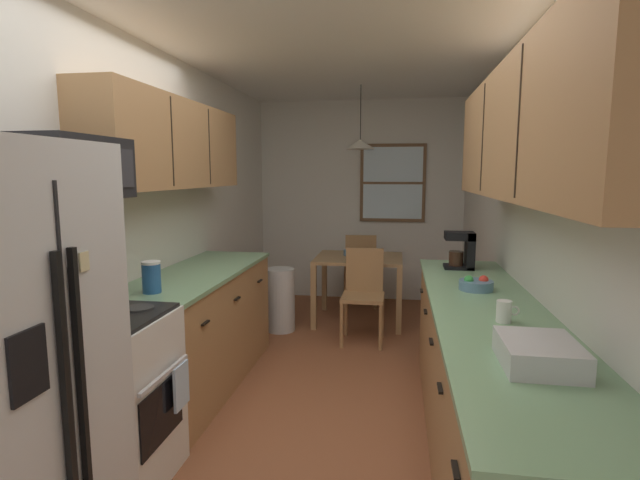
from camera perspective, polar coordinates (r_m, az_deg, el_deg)
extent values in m
plane|color=brown|center=(4.00, 1.45, -16.18)|extent=(12.00, 12.00, 0.00)
cube|color=silver|center=(4.08, -17.65, 2.50)|extent=(0.10, 9.00, 2.55)
cube|color=silver|center=(3.74, 22.50, 1.82)|extent=(0.10, 9.00, 2.55)
cube|color=silver|center=(6.30, 4.78, 4.61)|extent=(4.40, 0.10, 2.55)
cube|color=white|center=(3.78, 1.60, 22.58)|extent=(4.40, 9.00, 0.08)
cube|color=black|center=(1.98, -27.30, -17.15)|extent=(0.01, 0.01, 1.57)
cube|color=black|center=(1.94, -27.69, -17.66)|extent=(0.02, 0.02, 1.12)
cube|color=black|center=(2.00, -26.26, -16.81)|extent=(0.02, 0.02, 1.12)
cube|color=black|center=(1.77, -31.19, -12.50)|extent=(0.01, 0.15, 0.22)
cube|color=beige|center=(1.93, -26.09, -2.30)|extent=(0.01, 0.05, 0.07)
cube|color=white|center=(1.87, -27.39, -2.00)|extent=(0.01, 0.04, 0.05)
cube|color=white|center=(2.87, -24.04, -17.15)|extent=(0.62, 0.61, 0.90)
cube|color=black|center=(2.73, -18.15, -18.85)|extent=(0.01, 0.43, 0.30)
cube|color=silver|center=(2.63, -17.85, -14.85)|extent=(0.02, 0.49, 0.02)
cube|color=black|center=(2.71, -24.59, -8.27)|extent=(0.59, 0.58, 0.02)
cube|color=white|center=(2.85, -29.40, -5.93)|extent=(0.06, 0.61, 0.20)
cylinder|color=#2D2D2D|center=(2.68, -28.73, -8.36)|extent=(0.15, 0.15, 0.01)
cylinder|color=#2D2D2D|center=(2.89, -25.44, -7.03)|extent=(0.15, 0.15, 0.01)
cylinder|color=#2D2D2D|center=(2.52, -23.65, -9.04)|extent=(0.15, 0.15, 0.01)
cylinder|color=#2D2D2D|center=(2.74, -20.58, -7.54)|extent=(0.15, 0.15, 0.01)
cube|color=black|center=(2.68, -27.65, 7.54)|extent=(0.38, 0.59, 0.31)
cube|color=black|center=(2.52, -24.90, 7.74)|extent=(0.01, 0.35, 0.20)
cube|color=#2D2D33|center=(2.74, -21.86, 7.86)|extent=(0.01, 0.12, 0.20)
cube|color=#A87A4C|center=(3.88, -14.09, -10.32)|extent=(0.60, 1.81, 0.87)
cube|color=#7AA87A|center=(3.76, -14.32, -3.80)|extent=(0.63, 1.83, 0.03)
cube|color=black|center=(3.15, -13.36, -9.52)|extent=(0.02, 0.10, 0.01)
cube|color=black|center=(3.69, -9.75, -6.83)|extent=(0.02, 0.10, 0.01)
cube|color=black|center=(4.25, -7.10, -4.82)|extent=(0.02, 0.10, 0.01)
cube|color=#A87A4C|center=(3.71, -17.16, 10.71)|extent=(0.32, 1.91, 0.63)
cube|color=#2D2319|center=(3.36, -17.05, 11.05)|extent=(0.01, 0.01, 0.58)
cube|color=#2D2319|center=(3.93, -12.92, 10.67)|extent=(0.01, 0.01, 0.58)
cube|color=#A87A4C|center=(2.95, 19.13, -16.46)|extent=(0.60, 2.98, 0.87)
cube|color=#7AA87A|center=(2.80, 19.55, -8.02)|extent=(0.63, 3.00, 0.03)
cube|color=black|center=(1.74, 15.72, -24.73)|extent=(0.02, 0.10, 0.01)
cube|color=black|center=(2.27, 13.99, -16.62)|extent=(0.02, 0.10, 0.01)
cube|color=black|center=(2.82, 12.99, -11.61)|extent=(0.02, 0.10, 0.01)
cube|color=black|center=(3.39, 12.35, -8.26)|extent=(0.02, 0.10, 0.01)
cube|color=black|center=(3.96, 11.90, -5.88)|extent=(0.02, 0.10, 0.01)
cube|color=#A87A4C|center=(2.69, 23.69, 11.71)|extent=(0.32, 2.68, 0.68)
cube|color=#2D2319|center=(2.22, 22.40, 12.72)|extent=(0.01, 0.01, 0.63)
cube|color=#2D2319|center=(3.09, 18.65, 11.37)|extent=(0.01, 0.01, 0.63)
cube|color=#A87F51|center=(5.30, 4.63, -2.15)|extent=(0.94, 0.80, 0.03)
cube|color=#A87F51|center=(5.07, -0.76, -6.79)|extent=(0.06, 0.06, 0.69)
cube|color=#A87F51|center=(5.00, 9.32, -7.11)|extent=(0.06, 0.06, 0.69)
cube|color=#A87F51|center=(5.78, 0.52, -4.95)|extent=(0.06, 0.06, 0.69)
cube|color=#A87F51|center=(5.72, 9.32, -5.20)|extent=(0.06, 0.06, 0.69)
cube|color=#A87A4C|center=(4.69, 5.08, -6.75)|extent=(0.40, 0.40, 0.04)
cube|color=#A87A4C|center=(4.81, 5.29, -3.62)|extent=(0.37, 0.03, 0.45)
cylinder|color=#A87A4C|center=(4.57, 7.18, -10.23)|extent=(0.04, 0.04, 0.43)
cylinder|color=#A87A4C|center=(4.59, 2.57, -10.07)|extent=(0.04, 0.04, 0.43)
cylinder|color=#A87A4C|center=(4.91, 7.36, -8.92)|extent=(0.04, 0.04, 0.43)
cylinder|color=#A87A4C|center=(4.94, 3.09, -8.78)|extent=(0.04, 0.04, 0.43)
cube|color=#A87A4C|center=(6.02, 4.80, -3.47)|extent=(0.43, 0.43, 0.04)
cube|color=#A87A4C|center=(5.80, 4.83, -1.64)|extent=(0.37, 0.06, 0.45)
cylinder|color=#A87A4C|center=(6.25, 3.08, -5.23)|extent=(0.04, 0.04, 0.43)
cylinder|color=#A87A4C|center=(6.25, 6.44, -5.26)|extent=(0.04, 0.04, 0.43)
cylinder|color=#A87A4C|center=(5.89, 3.00, -6.03)|extent=(0.04, 0.04, 0.43)
cylinder|color=#A87A4C|center=(5.90, 6.56, -6.06)|extent=(0.04, 0.04, 0.43)
cylinder|color=black|center=(5.26, 4.83, 14.81)|extent=(0.01, 0.01, 0.56)
cone|color=beige|center=(5.23, 4.79, 11.20)|extent=(0.31, 0.31, 0.10)
sphere|color=white|center=(5.23, 4.79, 11.42)|extent=(0.06, 0.06, 0.06)
cube|color=brown|center=(6.20, 8.58, 6.67)|extent=(0.82, 0.04, 0.98)
cube|color=silver|center=(6.19, 8.58, 6.67)|extent=(0.74, 0.01, 0.90)
cube|color=brown|center=(6.18, 8.57, 6.67)|extent=(0.74, 0.02, 0.03)
cylinder|color=silver|center=(5.07, -4.69, -7.04)|extent=(0.30, 0.30, 0.66)
cylinder|color=#265999|center=(3.15, -19.28, -4.30)|extent=(0.11, 0.11, 0.18)
cylinder|color=white|center=(3.13, -19.36, -2.54)|extent=(0.11, 0.11, 0.02)
cube|color=silver|center=(2.81, -16.07, -16.21)|extent=(0.02, 0.16, 0.24)
cube|color=black|center=(3.89, 16.03, -3.07)|extent=(0.22, 0.18, 0.02)
cube|color=black|center=(3.88, 17.27, -1.20)|extent=(0.06, 0.18, 0.28)
cube|color=black|center=(3.86, 16.16, 0.48)|extent=(0.22, 0.18, 0.06)
cylinder|color=#331E14|center=(3.88, 15.77, -2.09)|extent=(0.11, 0.11, 0.11)
cylinder|color=white|center=(2.57, 20.90, -7.89)|extent=(0.07, 0.07, 0.11)
torus|color=white|center=(2.58, 21.98, -7.76)|extent=(0.05, 0.01, 0.05)
cylinder|color=#597F9E|center=(3.21, 17.95, -5.11)|extent=(0.21, 0.21, 0.06)
cylinder|color=black|center=(3.21, 17.96, -4.84)|extent=(0.17, 0.17, 0.03)
sphere|color=red|center=(3.22, 18.76, -4.50)|extent=(0.06, 0.06, 0.06)
sphere|color=green|center=(3.19, 17.16, -4.55)|extent=(0.06, 0.06, 0.06)
cube|color=silver|center=(2.06, 24.45, -12.10)|extent=(0.28, 0.34, 0.10)
cylinder|color=#4C7299|center=(5.38, 3.78, -1.50)|extent=(0.19, 0.19, 0.06)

